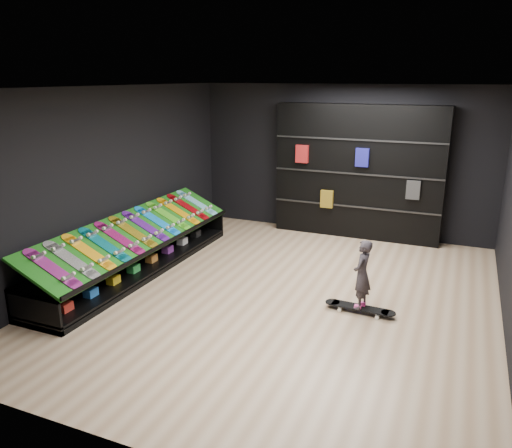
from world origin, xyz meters
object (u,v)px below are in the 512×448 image
at_px(child, 361,287).
at_px(back_shelving, 358,172).
at_px(display_rack, 138,257).
at_px(floor_skateboard, 360,310).

bearing_deg(child, back_shelving, -158.54).
xyz_separation_m(display_rack, floor_skateboard, (3.74, -0.11, -0.21)).
relative_size(floor_skateboard, child, 1.69).
bearing_deg(display_rack, floor_skateboard, -1.71).
bearing_deg(back_shelving, display_rack, -131.32).
xyz_separation_m(back_shelving, child, (0.82, -3.43, -0.94)).
relative_size(back_shelving, floor_skateboard, 3.36).
distance_m(floor_skateboard, child, 0.34).
xyz_separation_m(floor_skateboard, child, (0.00, 0.00, 0.34)).
relative_size(display_rack, child, 7.75).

